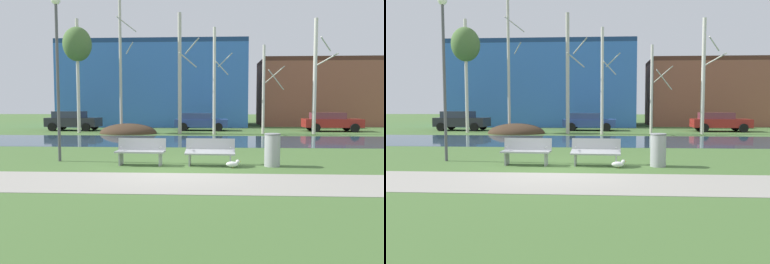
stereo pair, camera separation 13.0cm
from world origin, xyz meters
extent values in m
plane|color=#476B33|center=(0.00, 10.00, 0.00)|extent=(120.00, 120.00, 0.00)
cube|color=#9E998E|center=(0.00, -1.87, 0.01)|extent=(60.00, 2.52, 0.01)
cube|color=#2D475B|center=(0.00, 9.12, 0.00)|extent=(80.00, 6.52, 0.01)
ellipsoid|color=#423021|center=(-4.58, 14.11, 0.00)|extent=(3.99, 3.00, 1.41)
cube|color=#9EA0A3|center=(-1.13, 0.71, 0.45)|extent=(1.62, 0.55, 0.05)
cube|color=#9EA0A3|center=(-1.12, 0.99, 0.67)|extent=(1.60, 0.16, 0.40)
cube|color=#9EA0A3|center=(-1.78, 0.80, 0.23)|extent=(0.06, 0.43, 0.45)
cube|color=#9EA0A3|center=(-0.47, 0.74, 0.23)|extent=(0.06, 0.43, 0.45)
cylinder|color=#9EA0A3|center=(-1.79, 0.76, 0.59)|extent=(0.05, 0.28, 0.04)
cylinder|color=#9EA0A3|center=(-0.48, 0.70, 0.59)|extent=(0.05, 0.28, 0.04)
cube|color=#9EA0A3|center=(1.13, 0.71, 0.45)|extent=(1.62, 0.55, 0.14)
cube|color=#9EA0A3|center=(1.14, 0.99, 0.67)|extent=(1.60, 0.16, 0.40)
cube|color=#9EA0A3|center=(0.48, 0.80, 0.23)|extent=(0.06, 0.43, 0.45)
cube|color=#9EA0A3|center=(1.79, 0.74, 0.23)|extent=(0.06, 0.43, 0.45)
cylinder|color=#9EA0A3|center=(0.48, 0.76, 0.59)|extent=(0.05, 0.28, 0.04)
cylinder|color=#9EA0A3|center=(1.79, 0.70, 0.59)|extent=(0.05, 0.28, 0.04)
cylinder|color=#999B9E|center=(3.12, 0.77, 0.53)|extent=(0.50, 0.50, 1.06)
torus|color=#5B5D5E|center=(3.12, 0.77, 1.03)|extent=(0.52, 0.52, 0.04)
ellipsoid|color=white|center=(1.82, 0.38, 0.12)|extent=(0.38, 0.17, 0.17)
sphere|color=white|center=(2.00, 0.38, 0.21)|extent=(0.12, 0.12, 0.12)
cone|color=gold|center=(2.06, 0.38, 0.21)|extent=(0.07, 0.04, 0.04)
cylinder|color=gold|center=(1.84, 0.34, 0.05)|extent=(0.01, 0.01, 0.10)
cylinder|color=gold|center=(1.84, 0.41, 0.05)|extent=(0.01, 0.01, 0.10)
cylinder|color=#4C4C51|center=(-4.13, 1.49, 2.69)|extent=(0.10, 0.10, 5.38)
sphere|color=white|center=(-4.13, 1.49, 5.53)|extent=(0.32, 0.32, 0.32)
cylinder|color=beige|center=(-8.28, 14.69, 4.02)|extent=(0.23, 0.23, 8.04)
ellipsoid|color=#4C7038|center=(-8.28, 14.69, 6.27)|extent=(2.00, 2.00, 2.40)
cylinder|color=#BCB7A8|center=(-5.09, 14.22, 4.65)|extent=(0.19, 0.19, 9.31)
cylinder|color=#BCB7A8|center=(-4.53, 14.60, 5.95)|extent=(0.75, 1.05, 0.69)
cylinder|color=#BCB7A8|center=(-4.50, 13.61, 7.38)|extent=(1.15, 1.12, 0.86)
cylinder|color=#BCB7A8|center=(-0.97, 14.06, 4.10)|extent=(0.25, 0.25, 8.21)
cylinder|color=#BCB7A8|center=(-0.16, 14.61, 6.06)|extent=(1.10, 1.55, 0.92)
cylinder|color=#BCB7A8|center=(-0.37, 13.44, 4.96)|extent=(1.17, 1.14, 0.90)
cylinder|color=beige|center=(1.39, 13.45, 3.54)|extent=(0.20, 0.20, 7.09)
cylinder|color=beige|center=(2.10, 13.94, 5.00)|extent=(0.96, 1.35, 0.81)
cylinder|color=beige|center=(1.87, 12.95, 4.37)|extent=(0.90, 0.88, 0.85)
cylinder|color=beige|center=(4.78, 14.44, 3.04)|extent=(0.19, 0.19, 6.08)
cylinder|color=beige|center=(5.64, 15.03, 4.11)|extent=(1.10, 1.56, 1.06)
cylinder|color=beige|center=(5.51, 13.70, 3.65)|extent=(1.28, 1.25, 1.28)
cylinder|color=beige|center=(8.18, 14.22, 3.89)|extent=(0.25, 0.25, 7.78)
cylinder|color=beige|center=(9.05, 14.81, 5.05)|extent=(1.21, 1.70, 0.80)
cylinder|color=beige|center=(8.69, 13.70, 5.98)|extent=(0.99, 0.96, 0.84)
cube|color=#282B30|center=(-9.50, 16.90, 0.66)|extent=(4.07, 1.95, 0.69)
cube|color=#2F3648|center=(-9.82, 16.91, 1.25)|extent=(2.30, 1.66, 0.50)
cylinder|color=black|center=(-8.15, 17.74, 0.32)|extent=(0.65, 0.25, 0.64)
cylinder|color=black|center=(-8.22, 15.95, 0.32)|extent=(0.65, 0.25, 0.64)
cylinder|color=black|center=(-10.79, 17.84, 0.32)|extent=(0.65, 0.25, 0.64)
cylinder|color=black|center=(-10.86, 16.06, 0.32)|extent=(0.65, 0.25, 0.64)
cube|color=#2D4793|center=(0.45, 17.48, 0.60)|extent=(4.11, 2.03, 0.57)
cube|color=#32457F|center=(0.13, 17.49, 1.13)|extent=(2.33, 1.73, 0.48)
cylinder|color=black|center=(1.82, 18.36, 0.32)|extent=(0.65, 0.25, 0.64)
cylinder|color=black|center=(1.75, 16.49, 0.32)|extent=(0.65, 0.25, 0.64)
cylinder|color=black|center=(-0.84, 18.47, 0.32)|extent=(0.65, 0.25, 0.64)
cylinder|color=black|center=(-0.92, 16.60, 0.32)|extent=(0.65, 0.25, 0.64)
cube|color=maroon|center=(10.28, 16.94, 0.63)|extent=(4.25, 1.97, 0.63)
cube|color=brown|center=(9.94, 16.96, 1.18)|extent=(2.40, 1.68, 0.47)
cylinder|color=black|center=(11.69, 17.79, 0.32)|extent=(0.65, 0.25, 0.64)
cylinder|color=black|center=(11.62, 15.99, 0.32)|extent=(0.65, 0.25, 0.64)
cylinder|color=black|center=(8.93, 17.90, 0.32)|extent=(0.65, 0.25, 0.64)
cylinder|color=black|center=(8.86, 16.10, 0.32)|extent=(0.65, 0.25, 0.64)
cube|color=#3870C6|center=(-4.15, 25.74, 3.72)|extent=(17.09, 9.90, 7.43)
cube|color=navy|center=(-4.15, 25.74, 7.63)|extent=(17.09, 9.90, 0.40)
cube|color=brown|center=(12.47, 25.60, 2.99)|extent=(12.81, 6.12, 5.99)
cube|color=#4E2C21|center=(12.47, 25.60, 6.19)|extent=(12.81, 6.12, 0.40)
camera|label=1|loc=(1.15, -10.89, 1.95)|focal=34.02mm
camera|label=2|loc=(1.28, -10.89, 1.95)|focal=34.02mm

